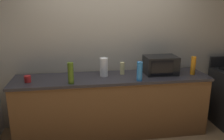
% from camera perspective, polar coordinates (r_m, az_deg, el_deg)
% --- Properties ---
extents(back_wall, '(6.40, 0.10, 2.70)m').
position_cam_1_polar(back_wall, '(3.68, -0.97, 6.97)').
color(back_wall, '#B2A893').
rests_on(back_wall, ground_plane).
extents(counter_run, '(2.84, 0.64, 0.90)m').
position_cam_1_polar(counter_run, '(3.54, -0.00, -8.58)').
color(counter_run, brown).
rests_on(counter_run, ground_plane).
extents(microwave, '(0.48, 0.35, 0.27)m').
position_cam_1_polar(microwave, '(3.58, 11.84, 1.23)').
color(microwave, black).
rests_on(microwave, counter_run).
extents(paper_towel_roll, '(0.12, 0.12, 0.27)m').
position_cam_1_polar(paper_towel_roll, '(3.38, -2.02, 0.72)').
color(paper_towel_roll, white).
rests_on(paper_towel_roll, counter_run).
extents(bottle_dish_soap, '(0.07, 0.07, 0.27)m').
position_cam_1_polar(bottle_dish_soap, '(3.67, 19.31, 1.05)').
color(bottle_dish_soap, orange).
rests_on(bottle_dish_soap, counter_run).
extents(bottle_olive_oil, '(0.08, 0.08, 0.29)m').
position_cam_1_polar(bottle_olive_oil, '(3.09, -10.11, -0.77)').
color(bottle_olive_oil, '#4C6B19').
rests_on(bottle_olive_oil, counter_run).
extents(bottle_spray_cleaner, '(0.08, 0.08, 0.26)m').
position_cam_1_polar(bottle_spray_cleaner, '(3.19, 6.79, -0.32)').
color(bottle_spray_cleaner, '#338CE5').
rests_on(bottle_spray_cleaner, counter_run).
extents(bottle_vinegar, '(0.07, 0.07, 0.18)m').
position_cam_1_polar(bottle_vinegar, '(3.48, 2.56, 0.43)').
color(bottle_vinegar, beige).
rests_on(bottle_vinegar, counter_run).
extents(mug_red, '(0.09, 0.09, 0.09)m').
position_cam_1_polar(mug_red, '(3.33, -20.03, -2.07)').
color(mug_red, red).
rests_on(mug_red, counter_run).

